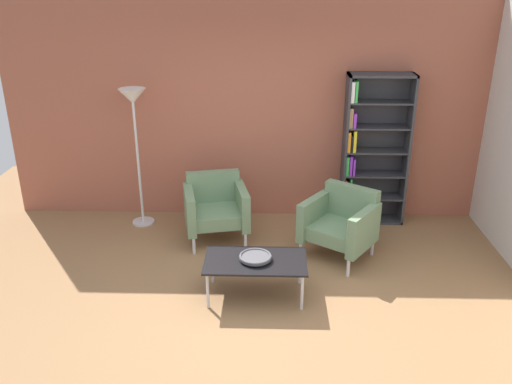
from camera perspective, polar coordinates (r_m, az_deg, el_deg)
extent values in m
plane|color=olive|center=(5.10, -0.34, -13.58)|extent=(8.32, 8.32, 0.00)
cube|color=#9E5642|center=(6.77, 0.37, 9.18)|extent=(6.40, 0.12, 2.90)
cube|color=#333338|center=(6.74, 9.44, 4.40)|extent=(0.03, 0.30, 1.90)
cube|color=#333338|center=(6.89, 15.82, 4.24)|extent=(0.03, 0.30, 1.90)
cube|color=#333338|center=(6.58, 13.36, 12.08)|extent=(0.80, 0.30, 0.03)
cube|color=#333338|center=(7.14, 12.04, -2.82)|extent=(0.80, 0.30, 0.03)
cube|color=#333338|center=(6.94, 12.46, 4.69)|extent=(0.80, 0.02, 1.90)
cube|color=#333338|center=(7.01, 12.25, -0.44)|extent=(0.76, 0.28, 0.02)
cube|color=#333338|center=(6.90, 12.45, 1.91)|extent=(0.76, 0.28, 0.02)
cube|color=#333338|center=(6.80, 12.66, 4.33)|extent=(0.76, 0.28, 0.02)
cube|color=#333338|center=(6.72, 12.88, 6.81)|extent=(0.76, 0.28, 0.02)
cube|color=#333338|center=(6.65, 13.11, 9.36)|extent=(0.76, 0.28, 0.02)
cube|color=red|center=(6.98, 9.35, -2.00)|extent=(0.03, 0.17, 0.21)
cube|color=olive|center=(6.99, 9.69, -1.75)|extent=(0.03, 0.19, 0.27)
cube|color=red|center=(7.01, 10.05, -1.84)|extent=(0.04, 0.21, 0.24)
cube|color=red|center=(6.89, 9.41, 0.53)|extent=(0.02, 0.24, 0.24)
cube|color=white|center=(6.91, 9.68, 0.37)|extent=(0.04, 0.25, 0.19)
cube|color=green|center=(6.88, 10.01, 0.59)|extent=(0.02, 0.22, 0.26)
cube|color=green|center=(6.78, 9.66, 2.94)|extent=(0.04, 0.23, 0.24)
cube|color=purple|center=(6.78, 10.02, 2.94)|extent=(0.03, 0.22, 0.25)
cube|color=purple|center=(6.77, 10.36, 2.73)|extent=(0.03, 0.19, 0.21)
cube|color=orange|center=(6.69, 9.81, 5.46)|extent=(0.03, 0.24, 0.25)
cube|color=black|center=(6.68, 10.11, 5.24)|extent=(0.02, 0.21, 0.21)
cube|color=yellow|center=(6.69, 10.41, 5.50)|extent=(0.03, 0.22, 0.27)
cube|color=olive|center=(6.60, 10.04, 7.93)|extent=(0.04, 0.22, 0.24)
cube|color=purple|center=(6.62, 10.42, 7.68)|extent=(0.03, 0.24, 0.18)
cube|color=white|center=(6.54, 10.19, 10.60)|extent=(0.04, 0.25, 0.25)
cube|color=green|center=(6.51, 10.62, 10.55)|extent=(0.03, 0.18, 0.25)
cube|color=black|center=(5.25, -0.06, -7.37)|extent=(1.00, 0.56, 0.02)
cylinder|color=silver|center=(5.19, -5.19, -10.44)|extent=(0.03, 0.03, 0.38)
cylinder|color=silver|center=(5.17, 4.94, -10.61)|extent=(0.03, 0.03, 0.38)
cylinder|color=silver|center=(5.58, -4.65, -7.89)|extent=(0.03, 0.03, 0.38)
cylinder|color=silver|center=(5.56, 4.70, -8.03)|extent=(0.03, 0.03, 0.38)
cylinder|color=#4C4C51|center=(5.24, -0.06, -7.18)|extent=(0.13, 0.13, 0.02)
cylinder|color=#4C4C51|center=(5.23, -0.06, -6.99)|extent=(0.32, 0.32, 0.02)
torus|color=#4C4C51|center=(5.23, -0.06, -6.88)|extent=(0.32, 0.32, 0.02)
cube|color=slate|center=(6.38, -4.27, -2.50)|extent=(0.75, 0.70, 0.16)
cube|color=slate|center=(6.52, -4.62, 0.63)|extent=(0.65, 0.25, 0.38)
cube|color=slate|center=(6.29, -7.09, -1.88)|extent=(0.23, 0.63, 0.46)
cube|color=slate|center=(6.35, -1.50, -1.46)|extent=(0.23, 0.63, 0.46)
cylinder|color=silver|center=(6.17, -6.66, -5.59)|extent=(0.04, 0.04, 0.24)
cylinder|color=silver|center=(6.22, -1.13, -5.15)|extent=(0.04, 0.04, 0.24)
cylinder|color=silver|center=(6.68, -7.06, -3.29)|extent=(0.04, 0.04, 0.24)
cylinder|color=silver|center=(6.74, -1.96, -2.90)|extent=(0.04, 0.04, 0.24)
cube|color=slate|center=(6.05, 8.82, -4.16)|extent=(0.86, 0.84, 0.16)
cube|color=slate|center=(6.16, 10.17, -0.99)|extent=(0.59, 0.47, 0.38)
cube|color=slate|center=(6.12, 6.25, -2.55)|extent=(0.44, 0.56, 0.46)
cube|color=slate|center=(5.87, 11.45, -4.05)|extent=(0.44, 0.56, 0.46)
cylinder|color=silver|center=(6.03, 4.78, -6.18)|extent=(0.04, 0.04, 0.24)
cylinder|color=silver|center=(5.78, 9.84, -7.82)|extent=(0.04, 0.04, 0.24)
cylinder|color=silver|center=(6.48, 7.54, -4.18)|extent=(0.04, 0.04, 0.24)
cylinder|color=silver|center=(6.25, 12.33, -5.60)|extent=(0.04, 0.04, 0.24)
cylinder|color=silver|center=(7.06, -11.93, -3.13)|extent=(0.28, 0.28, 0.02)
cylinder|color=silver|center=(6.75, -12.49, 3.30)|extent=(0.03, 0.03, 1.65)
cone|color=white|center=(6.54, -13.08, 9.94)|extent=(0.32, 0.32, 0.18)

